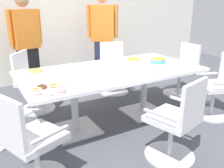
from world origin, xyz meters
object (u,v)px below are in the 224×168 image
office_chair_5 (32,85)px  person_standing_1 (103,36)px  conference_table (112,79)px  snack_bowl_chips_orange (158,60)px  donut_platter (49,90)px  office_chair_1 (177,125)px  office_chair_2 (218,89)px  plate_stack (85,67)px  snack_bowl_chips_yellow (134,61)px  office_chair_3 (182,72)px  snack_bowl_cookies (35,73)px  office_chair_4 (113,71)px  napkin_pile (88,75)px  office_chair_0 (30,145)px  person_standing_0 (27,44)px

office_chair_5 → person_standing_1: size_ratio=0.50×
conference_table → snack_bowl_chips_orange: 0.80m
person_standing_1 → donut_platter: size_ratio=5.36×
office_chair_1 → office_chair_2: bearing=5.9°
plate_stack → snack_bowl_chips_yellow: bearing=-11.1°
person_standing_1 → donut_platter: bearing=81.3°
conference_table → plate_stack: size_ratio=10.99×
office_chair_2 → office_chair_3: size_ratio=1.00×
person_standing_1 → snack_bowl_chips_orange: bearing=123.5°
person_standing_1 → office_chair_3: bearing=156.4°
office_chair_3 → snack_bowl_cookies: 2.61m
conference_table → office_chair_1: (0.13, -1.10, -0.22)m
office_chair_1 → office_chair_2: (1.28, 0.49, 0.00)m
office_chair_4 → snack_bowl_cookies: (-1.58, -0.81, 0.39)m
plate_stack → napkin_pile: napkin_pile is taller
conference_table → person_standing_1: person_standing_1 is taller
conference_table → snack_bowl_cookies: 0.99m
person_standing_1 → snack_bowl_chips_orange: size_ratio=8.16×
office_chair_0 → napkin_pile: size_ratio=4.87×
office_chair_3 → person_standing_1: (-0.92, 1.30, 0.55)m
office_chair_2 → napkin_pile: 1.93m
office_chair_3 → person_standing_1: bearing=35.8°
office_chair_0 → plate_stack: (0.98, 0.97, 0.37)m
conference_table → office_chair_4: office_chair_4 is taller
office_chair_2 → plate_stack: 1.93m
office_chair_0 → office_chair_3: size_ratio=1.00×
office_chair_4 → donut_platter: bearing=60.5°
office_chair_1 → conference_table: bearing=81.9°
office_chair_5 → snack_bowl_chips_orange: office_chair_5 is taller
person_standing_0 → plate_stack: (0.45, -1.48, -0.14)m
person_standing_1 → conference_table: bearing=97.2°
office_chair_5 → snack_bowl_chips_orange: (1.64, -0.95, 0.39)m
office_chair_3 → donut_platter: (-2.60, -0.71, 0.36)m
office_chair_5 → person_standing_0: (0.14, 0.78, 0.51)m
office_chair_1 → office_chair_4: (0.49, 2.13, 0.00)m
person_standing_0 → snack_bowl_cookies: (-0.22, -1.51, -0.12)m
office_chair_0 → donut_platter: office_chair_0 is taller
person_standing_1 → napkin_pile: person_standing_1 is taller
office_chair_1 → office_chair_3: (1.50, 1.41, 0.00)m
office_chair_0 → office_chair_2: size_ratio=1.00×
plate_stack → snack_bowl_cookies: bearing=-177.5°
snack_bowl_cookies → donut_platter: 0.62m
office_chair_4 → person_standing_1: person_standing_1 is taller
office_chair_2 → plate_stack: office_chair_2 is taller
office_chair_5 → snack_bowl_cookies: size_ratio=3.95×
donut_platter → office_chair_0: bearing=-132.5°
office_chair_4 → person_standing_0: (-1.35, 0.70, 0.51)m
snack_bowl_chips_orange → donut_platter: size_ratio=0.66×
office_chair_3 → person_standing_0: size_ratio=0.52×
plate_stack → office_chair_2: bearing=-26.8°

